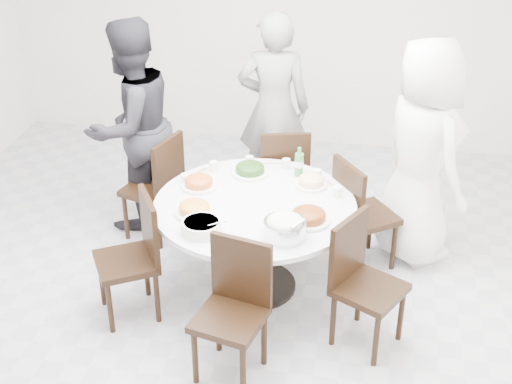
% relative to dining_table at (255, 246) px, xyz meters
% --- Properties ---
extents(floor, '(6.00, 6.00, 0.01)m').
position_rel_dining_table_xyz_m(floor, '(-0.12, -0.25, -0.38)').
color(floor, '#BCBCC1').
rests_on(floor, ground).
extents(wall_back, '(6.00, 0.01, 2.80)m').
position_rel_dining_table_xyz_m(wall_back, '(-0.12, 2.75, 1.02)').
color(wall_back, white).
rests_on(wall_back, ground).
extents(dining_table, '(1.50, 1.50, 0.75)m').
position_rel_dining_table_xyz_m(dining_table, '(0.00, 0.00, 0.00)').
color(dining_table, white).
rests_on(dining_table, floor).
extents(chair_ne, '(0.59, 0.59, 0.95)m').
position_rel_dining_table_xyz_m(chair_ne, '(0.82, 0.46, 0.10)').
color(chair_ne, black).
rests_on(chair_ne, floor).
extents(chair_n, '(0.51, 0.51, 0.95)m').
position_rel_dining_table_xyz_m(chair_n, '(0.07, 1.01, 0.10)').
color(chair_n, black).
rests_on(chair_n, floor).
extents(chair_nw, '(0.52, 0.52, 0.95)m').
position_rel_dining_table_xyz_m(chair_nw, '(-1.00, 0.61, 0.10)').
color(chair_nw, black).
rests_on(chair_nw, floor).
extents(chair_sw, '(0.57, 0.57, 0.95)m').
position_rel_dining_table_xyz_m(chair_sw, '(-0.85, -0.48, 0.10)').
color(chair_sw, black).
rests_on(chair_sw, floor).
extents(chair_s, '(0.51, 0.51, 0.95)m').
position_rel_dining_table_xyz_m(chair_s, '(0.00, -0.97, 0.10)').
color(chair_s, black).
rests_on(chair_s, floor).
extents(chair_se, '(0.57, 0.57, 0.95)m').
position_rel_dining_table_xyz_m(chair_se, '(0.88, -0.51, 0.10)').
color(chair_se, black).
rests_on(chair_se, floor).
extents(diner_right, '(0.99, 1.08, 1.85)m').
position_rel_dining_table_xyz_m(diner_right, '(1.21, 0.70, 0.55)').
color(diner_right, white).
rests_on(diner_right, floor).
extents(diner_middle, '(0.70, 0.51, 1.80)m').
position_rel_dining_table_xyz_m(diner_middle, '(-0.08, 1.46, 0.52)').
color(diner_middle, black).
rests_on(diner_middle, floor).
extents(diner_left, '(1.06, 1.13, 1.85)m').
position_rel_dining_table_xyz_m(diner_left, '(-1.21, 0.82, 0.55)').
color(diner_left, black).
rests_on(diner_left, floor).
extents(dish_greens, '(0.29, 0.29, 0.08)m').
position_rel_dining_table_xyz_m(dish_greens, '(-0.12, 0.45, 0.41)').
color(dish_greens, white).
rests_on(dish_greens, dining_table).
extents(dish_pale, '(0.25, 0.25, 0.07)m').
position_rel_dining_table_xyz_m(dish_pale, '(0.38, 0.34, 0.41)').
color(dish_pale, white).
rests_on(dish_pale, dining_table).
extents(dish_orange, '(0.27, 0.27, 0.07)m').
position_rel_dining_table_xyz_m(dish_orange, '(-0.46, 0.17, 0.41)').
color(dish_orange, white).
rests_on(dish_orange, dining_table).
extents(dish_redbrown, '(0.31, 0.31, 0.08)m').
position_rel_dining_table_xyz_m(dish_redbrown, '(0.42, -0.18, 0.41)').
color(dish_redbrown, white).
rests_on(dish_redbrown, dining_table).
extents(dish_tofu, '(0.28, 0.28, 0.07)m').
position_rel_dining_table_xyz_m(dish_tofu, '(-0.40, -0.22, 0.41)').
color(dish_tofu, white).
rests_on(dish_tofu, dining_table).
extents(rice_bowl, '(0.29, 0.29, 0.12)m').
position_rel_dining_table_xyz_m(rice_bowl, '(0.28, -0.41, 0.44)').
color(rice_bowl, silver).
rests_on(rice_bowl, dining_table).
extents(soup_bowl, '(0.27, 0.27, 0.08)m').
position_rel_dining_table_xyz_m(soup_bowl, '(-0.29, -0.45, 0.42)').
color(soup_bowl, white).
rests_on(soup_bowl, dining_table).
extents(beverage_bottle, '(0.07, 0.07, 0.24)m').
position_rel_dining_table_xyz_m(beverage_bottle, '(0.27, 0.50, 0.50)').
color(beverage_bottle, '#327E37').
rests_on(beverage_bottle, dining_table).
extents(tea_cups, '(0.07, 0.07, 0.08)m').
position_rel_dining_table_xyz_m(tea_cups, '(0.00, 0.65, 0.42)').
color(tea_cups, white).
rests_on(tea_cups, dining_table).
extents(chopsticks, '(0.24, 0.04, 0.01)m').
position_rel_dining_table_xyz_m(chopsticks, '(0.02, 0.66, 0.38)').
color(chopsticks, tan).
rests_on(chopsticks, dining_table).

